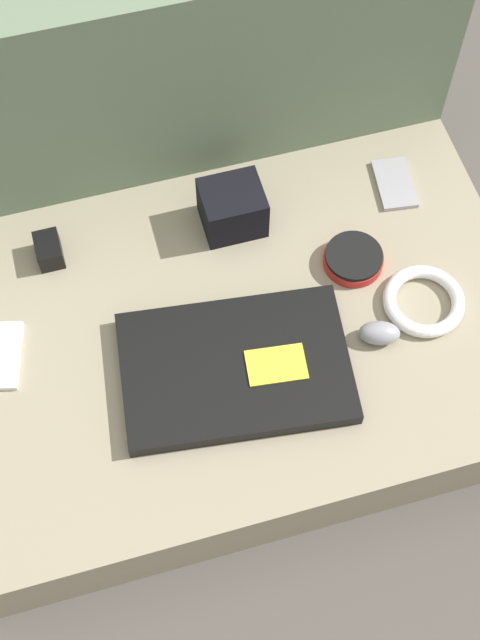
{
  "coord_description": "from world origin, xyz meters",
  "views": [
    {
      "loc": [
        -0.18,
        -0.63,
        1.37
      ],
      "look_at": [
        0.0,
        0.0,
        0.15
      ],
      "focal_mm": 50.0,
      "sensor_mm": 36.0,
      "label": 1
    }
  ],
  "objects_px": {
    "computer_mouse": "(379,333)",
    "camera_pouch": "(232,208)",
    "phone_silver": "(3,356)",
    "laptop": "(236,368)",
    "phone_black": "(394,184)",
    "speaker_puck": "(353,259)",
    "charger_brick": "(49,250)"
  },
  "relations": [
    {
      "from": "laptop",
      "to": "phone_silver",
      "type": "height_order",
      "value": "laptop"
    },
    {
      "from": "phone_silver",
      "to": "phone_black",
      "type": "xyz_separation_m",
      "value": [
        0.7,
        0.15,
        -0.0
      ]
    },
    {
      "from": "laptop",
      "to": "charger_brick",
      "type": "relative_size",
      "value": 6.41
    },
    {
      "from": "laptop",
      "to": "phone_black",
      "type": "bearing_deg",
      "value": 43.6
    },
    {
      "from": "computer_mouse",
      "to": "phone_black",
      "type": "xyz_separation_m",
      "value": [
        0.13,
        0.27,
        -0.01
      ]
    },
    {
      "from": "camera_pouch",
      "to": "phone_black",
      "type": "bearing_deg",
      "value": -0.14
    },
    {
      "from": "phone_silver",
      "to": "charger_brick",
      "type": "bearing_deg",
      "value": 71.6
    },
    {
      "from": "phone_black",
      "to": "charger_brick",
      "type": "bearing_deg",
      "value": -174.18
    },
    {
      "from": "laptop",
      "to": "phone_silver",
      "type": "distance_m",
      "value": 0.36
    },
    {
      "from": "computer_mouse",
      "to": "camera_pouch",
      "type": "distance_m",
      "value": 0.32
    },
    {
      "from": "computer_mouse",
      "to": "speaker_puck",
      "type": "height_order",
      "value": "computer_mouse"
    },
    {
      "from": "speaker_puck",
      "to": "phone_silver",
      "type": "relative_size",
      "value": 0.79
    },
    {
      "from": "computer_mouse",
      "to": "camera_pouch",
      "type": "bearing_deg",
      "value": 138.25
    },
    {
      "from": "phone_silver",
      "to": "phone_black",
      "type": "bearing_deg",
      "value": 25.87
    },
    {
      "from": "computer_mouse",
      "to": "charger_brick",
      "type": "height_order",
      "value": "charger_brick"
    },
    {
      "from": "phone_silver",
      "to": "camera_pouch",
      "type": "distance_m",
      "value": 0.44
    },
    {
      "from": "phone_black",
      "to": "charger_brick",
      "type": "relative_size",
      "value": 1.92
    },
    {
      "from": "phone_black",
      "to": "speaker_puck",
      "type": "bearing_deg",
      "value": -125.58
    },
    {
      "from": "phone_silver",
      "to": "laptop",
      "type": "bearing_deg",
      "value": -5.57
    },
    {
      "from": "camera_pouch",
      "to": "computer_mouse",
      "type": "bearing_deg",
      "value": -59.48
    },
    {
      "from": "computer_mouse",
      "to": "phone_black",
      "type": "relative_size",
      "value": 0.66
    },
    {
      "from": "laptop",
      "to": "phone_black",
      "type": "xyz_separation_m",
      "value": [
        0.36,
        0.27,
        -0.01
      ]
    },
    {
      "from": "speaker_puck",
      "to": "phone_silver",
      "type": "bearing_deg",
      "value": -178.35
    },
    {
      "from": "camera_pouch",
      "to": "charger_brick",
      "type": "bearing_deg",
      "value": 177.34
    },
    {
      "from": "computer_mouse",
      "to": "phone_silver",
      "type": "xyz_separation_m",
      "value": [
        -0.57,
        0.13,
        -0.01
      ]
    },
    {
      "from": "laptop",
      "to": "computer_mouse",
      "type": "height_order",
      "value": "computer_mouse"
    },
    {
      "from": "speaker_puck",
      "to": "camera_pouch",
      "type": "bearing_deg",
      "value": 142.12
    },
    {
      "from": "phone_black",
      "to": "charger_brick",
      "type": "height_order",
      "value": "charger_brick"
    },
    {
      "from": "speaker_puck",
      "to": "phone_black",
      "type": "relative_size",
      "value": 0.88
    },
    {
      "from": "phone_silver",
      "to": "camera_pouch",
      "type": "bearing_deg",
      "value": 33.83
    },
    {
      "from": "phone_black",
      "to": "laptop",
      "type": "bearing_deg",
      "value": -135.96
    },
    {
      "from": "computer_mouse",
      "to": "speaker_puck",
      "type": "xyz_separation_m",
      "value": [
        0.01,
        0.14,
        -0.01
      ]
    }
  ]
}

